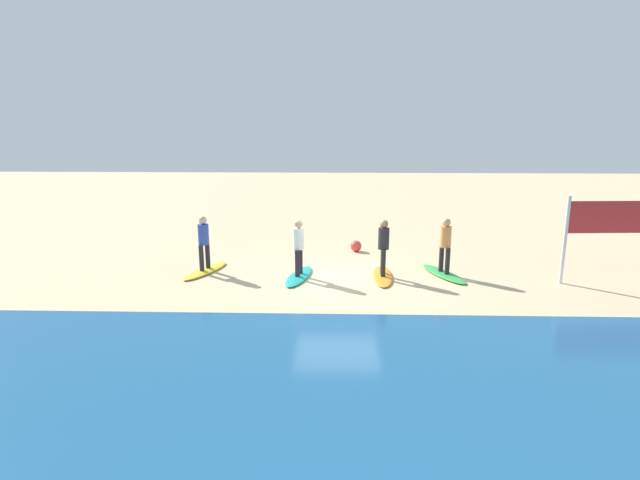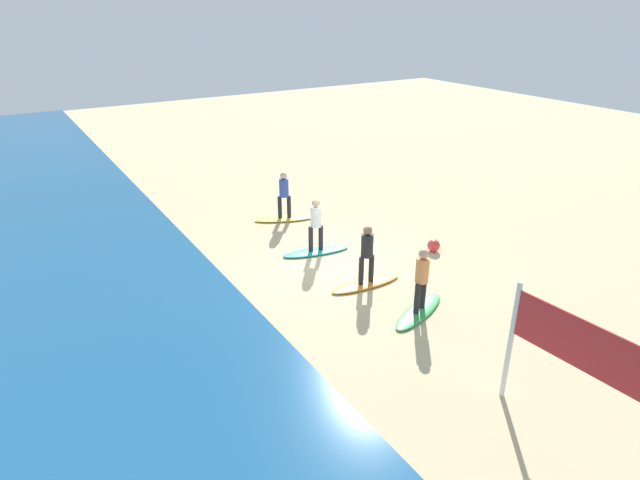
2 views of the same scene
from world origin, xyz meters
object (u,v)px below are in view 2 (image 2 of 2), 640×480
(surfboard_orange, at_px, (366,284))
(beach_ball, at_px, (434,246))
(surfboard_teal, at_px, (316,252))
(surfer_yellow, at_px, (284,192))
(surfboard_yellow, at_px, (285,219))
(surfboard_green, at_px, (419,311))
(surfer_orange, at_px, (367,250))
(surfer_teal, at_px, (316,221))
(surfer_green, at_px, (422,276))

(surfboard_orange, xyz_separation_m, beach_ball, (0.67, -3.04, 0.15))
(surfboard_teal, relative_size, surfer_yellow, 1.28)
(surfboard_orange, distance_m, surfboard_yellow, 5.36)
(surfboard_green, bearing_deg, surfboard_teal, -107.38)
(surfboard_orange, xyz_separation_m, surfer_orange, (0.00, 0.00, 0.99))
(surfboard_green, xyz_separation_m, surfboard_orange, (1.83, 0.27, 0.00))
(surfboard_orange, bearing_deg, surfboard_teal, -85.09)
(surfer_teal, xyz_separation_m, surfboard_yellow, (2.89, -0.48, -0.99))
(surfer_teal, distance_m, beach_ball, 3.69)
(surfboard_green, xyz_separation_m, beach_ball, (2.50, -2.76, 0.15))
(surfboard_yellow, bearing_deg, surfer_orange, 106.77)
(surfer_teal, height_order, surfer_yellow, same)
(surfboard_teal, bearing_deg, surfboard_orange, 103.27)
(surfer_orange, bearing_deg, surfer_yellow, -4.25)
(surfer_green, xyz_separation_m, surfboard_teal, (4.29, 0.36, -0.99))
(surfboard_green, height_order, surfboard_yellow, same)
(surfer_yellow, bearing_deg, surfer_teal, 170.58)
(surfer_green, bearing_deg, surfboard_yellow, -0.98)
(surfer_green, relative_size, surfboard_yellow, 0.78)
(surfboard_green, relative_size, surfboard_yellow, 1.00)
(surfer_orange, height_order, surfer_teal, same)
(surfer_orange, bearing_deg, surfboard_orange, 0.00)
(surfer_yellow, relative_size, beach_ball, 4.24)
(surfboard_green, bearing_deg, beach_ball, -159.99)
(surfer_green, distance_m, surfer_teal, 4.31)
(surfboard_green, relative_size, surfboard_teal, 1.00)
(surfer_orange, relative_size, surfer_teal, 1.00)
(surfer_orange, xyz_separation_m, surfboard_teal, (2.46, 0.08, -0.99))
(surfer_teal, bearing_deg, surfboard_orange, -178.08)
(beach_ball, bearing_deg, surfer_yellow, 29.44)
(surfer_orange, distance_m, surfboard_yellow, 5.45)
(surfboard_green, height_order, surfer_teal, surfer_teal)
(surfboard_teal, bearing_deg, surfer_yellow, -88.07)
(beach_ball, bearing_deg, surfer_orange, 102.36)
(surfer_green, distance_m, surfboard_teal, 4.42)
(surfboard_green, xyz_separation_m, surfer_green, (0.00, 0.00, 0.99))
(beach_ball, bearing_deg, surfboard_orange, 102.36)
(surfer_orange, distance_m, surfer_teal, 2.46)
(surfer_green, relative_size, surfboard_teal, 0.78)
(beach_ball, bearing_deg, surfboard_green, 132.14)
(surfboard_yellow, bearing_deg, beach_ball, 140.46)
(surfer_green, bearing_deg, surfboard_green, -176.42)
(surfer_orange, bearing_deg, surfer_teal, 1.92)
(surfer_teal, relative_size, beach_ball, 4.24)
(surfer_teal, relative_size, surfboard_yellow, 0.78)
(surfer_green, xyz_separation_m, surfboard_yellow, (7.18, -0.12, -0.99))
(surfboard_orange, relative_size, surfer_orange, 1.28)
(surfer_orange, relative_size, surfboard_yellow, 0.78)
(surfboard_orange, height_order, beach_ball, beach_ball)
(surfer_orange, bearing_deg, surfboard_green, -171.50)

